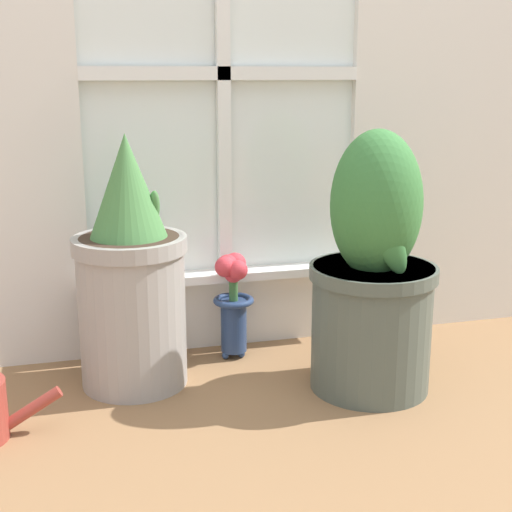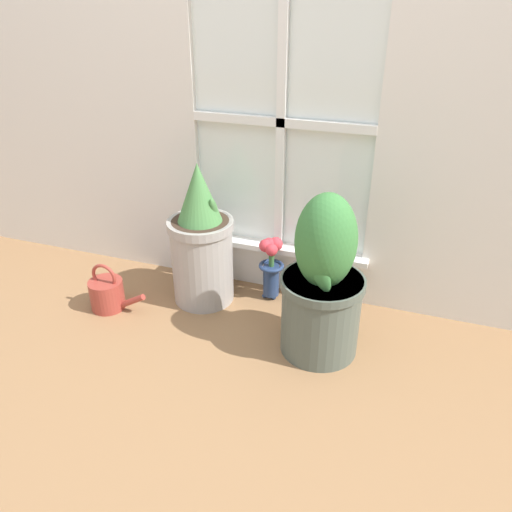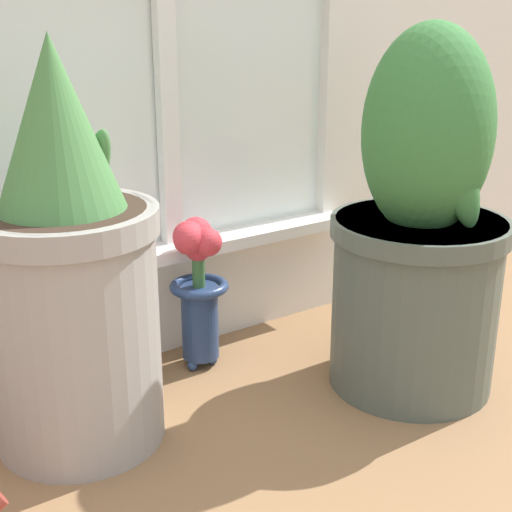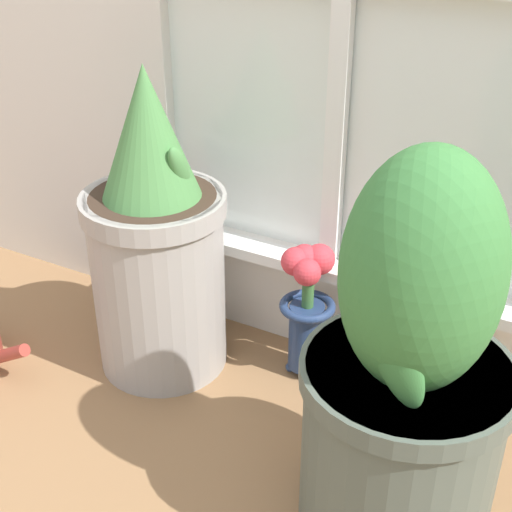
# 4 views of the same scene
# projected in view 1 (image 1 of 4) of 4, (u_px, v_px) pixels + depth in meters

# --- Properties ---
(ground_plane) EXTENTS (10.00, 10.00, 0.00)m
(ground_plane) POSITION_uv_depth(u_px,v_px,m) (293.00, 451.00, 1.50)
(ground_plane) COLOR olive
(potted_plant_left) EXTENTS (0.28, 0.28, 0.64)m
(potted_plant_left) POSITION_uv_depth(u_px,v_px,m) (131.00, 278.00, 1.77)
(potted_plant_left) COLOR #9E9993
(potted_plant_left) RESTS_ON ground_plane
(potted_plant_right) EXTENTS (0.31, 0.31, 0.65)m
(potted_plant_right) POSITION_uv_depth(u_px,v_px,m) (373.00, 280.00, 1.74)
(potted_plant_right) COLOR #4C564C
(potted_plant_right) RESTS_ON ground_plane
(flower_vase) EXTENTS (0.11, 0.11, 0.29)m
(flower_vase) POSITION_uv_depth(u_px,v_px,m) (232.00, 295.00, 1.96)
(flower_vase) COLOR navy
(flower_vase) RESTS_ON ground_plane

